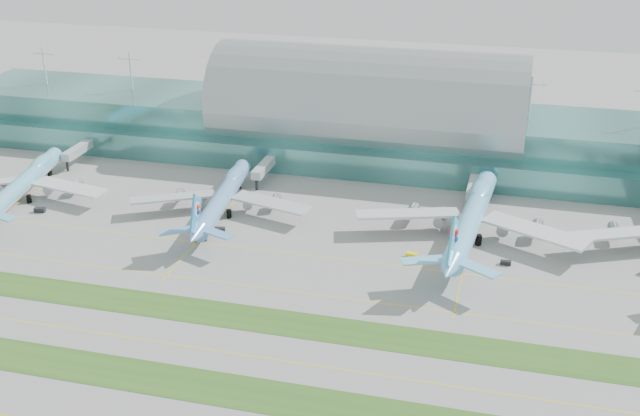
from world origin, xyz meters
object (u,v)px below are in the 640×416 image
(terminal, at_px, (368,122))
(airliner_c, at_px, (472,216))
(airliner_b, at_px, (223,196))
(airliner_a, at_px, (24,182))

(terminal, xyz_separation_m, airliner_c, (45.64, -63.79, -7.27))
(terminal, bearing_deg, airliner_b, -118.52)
(airliner_a, bearing_deg, terminal, 23.22)
(terminal, height_order, airliner_a, terminal)
(terminal, relative_size, airliner_c, 4.15)
(terminal, xyz_separation_m, airliner_b, (-35.33, -65.03, -8.29))
(terminal, relative_size, airliner_b, 4.87)
(airliner_b, relative_size, airliner_c, 0.85)
(terminal, bearing_deg, airliner_c, -54.42)
(terminal, height_order, airliner_c, terminal)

